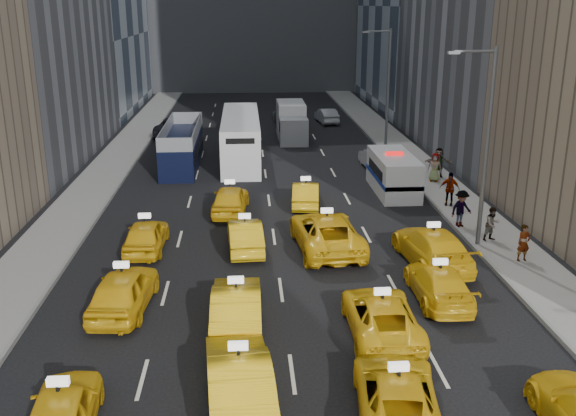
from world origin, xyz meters
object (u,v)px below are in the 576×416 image
at_px(nypd_van, 393,174).
at_px(box_truck, 292,122).
at_px(double_decker, 182,145).
at_px(pedestrian_0, 524,243).
at_px(city_bus, 241,138).

height_order(nypd_van, box_truck, box_truck).
relative_size(double_decker, box_truck, 1.54).
bearing_deg(pedestrian_0, box_truck, 98.28).
distance_m(double_decker, pedestrian_0, 24.84).
distance_m(city_bus, box_truck, 8.08).
bearing_deg(city_bus, double_decker, -158.40).
bearing_deg(double_decker, city_bus, 14.00).
bearing_deg(box_truck, city_bus, -121.22).
distance_m(nypd_van, double_decker, 15.10).
xyz_separation_m(nypd_van, pedestrian_0, (3.10, -11.26, -0.14)).
relative_size(nypd_van, box_truck, 0.90).
distance_m(box_truck, pedestrian_0, 28.32).
bearing_deg(nypd_van, double_decker, 153.61).
xyz_separation_m(city_bus, box_truck, (4.14, 6.94, -0.13)).
bearing_deg(box_truck, double_decker, -134.94).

